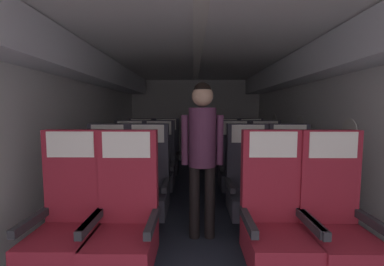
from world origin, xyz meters
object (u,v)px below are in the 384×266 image
at_px(seat_a_right_aisle, 336,225).
at_px(seat_c_right_window, 235,168).
at_px(seat_a_left_window, 68,223).
at_px(seat_b_left_window, 106,187).
at_px(seat_c_left_window, 129,168).
at_px(seat_a_right_window, 275,223).
at_px(flight_attendant, 202,143).
at_px(seat_b_left_aisle, 147,187).
at_px(seat_c_right_aisle, 266,168).
at_px(seat_b_right_aisle, 291,187).
at_px(seat_a_left_aisle, 125,224).
at_px(seat_b_right_window, 249,187).
at_px(seat_d_right_aisle, 251,157).
at_px(seat_d_left_window, 141,157).
at_px(seat_d_left_aisle, 166,157).
at_px(seat_c_left_aisle, 159,168).
at_px(seat_d_right_window, 227,156).

relative_size(seat_a_right_aisle, seat_c_right_window, 1.00).
bearing_deg(seat_a_right_aisle, seat_a_left_window, 179.47).
xyz_separation_m(seat_b_left_window, seat_c_left_window, (0.02, 0.93, 0.00)).
relative_size(seat_a_right_window, flight_attendant, 0.73).
relative_size(seat_b_left_aisle, seat_c_right_aisle, 1.00).
xyz_separation_m(seat_b_right_aisle, seat_c_right_aisle, (-0.01, 0.93, 0.00)).
distance_m(seat_a_left_aisle, seat_b_right_window, 1.44).
relative_size(seat_a_right_aisle, seat_a_right_window, 1.00).
bearing_deg(seat_c_right_aisle, seat_b_right_window, -116.23).
relative_size(seat_c_left_window, seat_d_right_aisle, 1.00).
distance_m(seat_a_left_window, seat_d_left_window, 2.71).
relative_size(seat_b_left_aisle, seat_b_right_aisle, 1.00).
bearing_deg(seat_a_left_window, seat_c_right_aisle, 42.08).
height_order(seat_a_right_window, flight_attendant, flight_attendant).
bearing_deg(flight_attendant, seat_d_left_aisle, 113.50).
bearing_deg(seat_a_right_window, seat_b_left_aisle, 141.48).
bearing_deg(seat_a_right_window, seat_a_right_aisle, -2.64).
height_order(seat_c_left_aisle, seat_d_right_window, same).
distance_m(seat_d_left_aisle, seat_d_right_window, 1.12).
distance_m(seat_b_left_aisle, seat_b_right_window, 1.12).
bearing_deg(seat_a_left_window, seat_d_right_window, 60.15).
distance_m(seat_b_left_aisle, seat_c_right_aisle, 1.83).
bearing_deg(seat_b_right_aisle, seat_c_left_window, 155.20).
relative_size(seat_a_right_aisle, seat_b_left_window, 1.00).
bearing_deg(seat_d_left_window, seat_d_right_window, 0.90).
xyz_separation_m(seat_a_right_aisle, seat_c_right_window, (-0.45, 1.83, 0.00)).
xyz_separation_m(seat_c_right_aisle, seat_d_right_aisle, (-0.01, 0.90, 0.00)).
xyz_separation_m(seat_b_right_aisle, seat_c_left_aisle, (-1.59, 0.92, 0.00)).
bearing_deg(seat_c_left_window, seat_b_left_window, -90.99).
height_order(seat_b_left_aisle, seat_c_right_window, same).
distance_m(seat_a_left_aisle, seat_b_right_aisle, 1.83).
distance_m(seat_a_left_window, seat_c_right_aisle, 2.72).
xyz_separation_m(seat_c_right_window, seat_d_left_window, (-1.57, 0.91, 0.00)).
distance_m(seat_c_right_window, flight_attendant, 1.30).
xyz_separation_m(seat_b_left_window, flight_attendant, (1.06, -0.17, 0.51)).
xyz_separation_m(seat_c_left_window, seat_d_left_aisle, (0.45, 0.88, 0.00)).
bearing_deg(seat_d_left_window, seat_b_right_aisle, -41.77).
height_order(seat_b_right_aisle, seat_c_right_window, same).
bearing_deg(seat_b_left_aisle, seat_d_left_window, 104.00).
relative_size(seat_a_left_aisle, seat_d_right_aisle, 1.00).
relative_size(seat_a_left_aisle, flight_attendant, 0.73).
relative_size(seat_c_left_aisle, seat_c_right_aisle, 1.00).
bearing_deg(seat_b_left_window, seat_a_right_aisle, -24.30).
height_order(seat_c_left_window, seat_c_right_aisle, same).
height_order(seat_a_left_window, seat_b_left_window, same).
distance_m(seat_b_right_aisle, flight_attendant, 1.12).
xyz_separation_m(seat_a_left_aisle, seat_a_right_aisle, (1.57, 0.00, 0.00)).
height_order(seat_a_right_window, seat_c_right_aisle, same).
bearing_deg(seat_c_left_window, seat_b_left_aisle, -64.74).
height_order(seat_c_left_window, seat_c_left_aisle, same).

